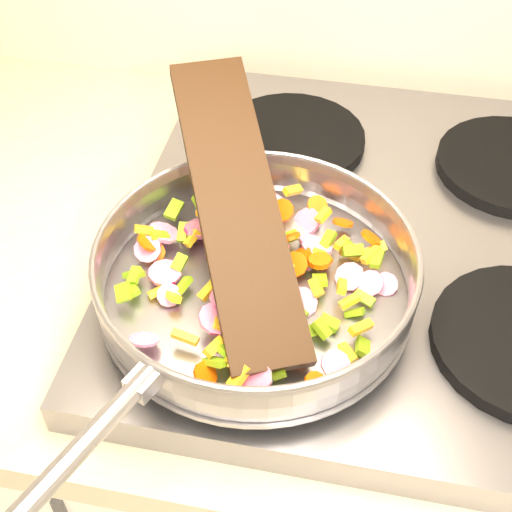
# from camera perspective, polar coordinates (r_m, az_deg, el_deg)

# --- Properties ---
(cooktop) EXTENTS (0.60, 0.60, 0.04)m
(cooktop) POSITION_cam_1_polar(r_m,az_deg,el_deg) (0.84, 10.65, 1.02)
(cooktop) COLOR #939399
(cooktop) RESTS_ON counter_top
(grate_fl) EXTENTS (0.19, 0.19, 0.02)m
(grate_fl) POSITION_cam_1_polar(r_m,az_deg,el_deg) (0.73, -0.72, -3.43)
(grate_fl) COLOR black
(grate_fl) RESTS_ON cooktop
(grate_bl) EXTENTS (0.19, 0.19, 0.02)m
(grate_bl) POSITION_cam_1_polar(r_m,az_deg,el_deg) (0.94, 2.85, 9.36)
(grate_bl) COLOR black
(grate_bl) RESTS_ON cooktop
(saute_pan) EXTENTS (0.36, 0.51, 0.06)m
(saute_pan) POSITION_cam_1_polar(r_m,az_deg,el_deg) (0.70, -0.10, -1.26)
(saute_pan) COLOR #9E9EA5
(saute_pan) RESTS_ON grate_fl
(vegetable_heap) EXTENTS (0.28, 0.29, 0.05)m
(vegetable_heap) POSITION_cam_1_polar(r_m,az_deg,el_deg) (0.72, 0.33, -1.26)
(vegetable_heap) COLOR #72A315
(vegetable_heap) RESTS_ON saute_pan
(wooden_spatula) EXTENTS (0.20, 0.33, 0.13)m
(wooden_spatula) POSITION_cam_1_polar(r_m,az_deg,el_deg) (0.70, -1.57, 4.19)
(wooden_spatula) COLOR black
(wooden_spatula) RESTS_ON saute_pan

